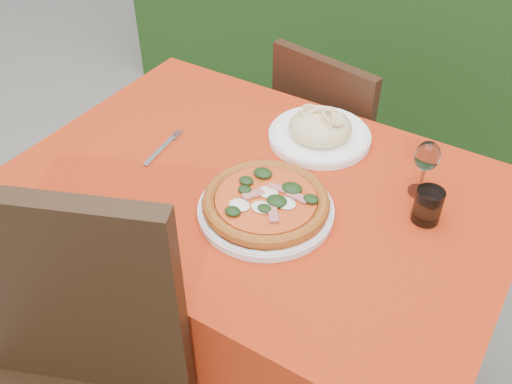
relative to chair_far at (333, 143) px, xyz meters
The scene contains 8 objects.
ground 0.78m from the chair_far, 84.58° to the right, with size 60.00×60.00×0.00m, color #615D58.
dining_table 0.61m from the chair_far, 84.58° to the right, with size 1.26×0.86×0.75m.
chair_far is the anchor object (origin of this frame).
pizza_plate 0.75m from the chair_far, 79.53° to the right, with size 0.36×0.36×0.06m.
pasta_plate 0.45m from the chair_far, 74.19° to the right, with size 0.29×0.29×0.08m.
water_glass 0.74m from the chair_far, 47.21° to the right, with size 0.07×0.07×0.09m.
wine_glass 0.69m from the chair_far, 44.52° to the right, with size 0.06×0.06×0.15m.
fork 0.72m from the chair_far, 112.06° to the right, with size 0.02×0.20×0.01m, color #B3B3BA.
Camera 1 is at (0.59, -0.96, 1.69)m, focal length 40.00 mm.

